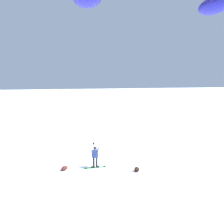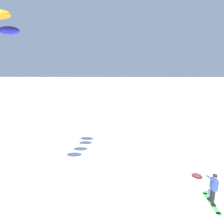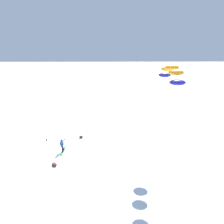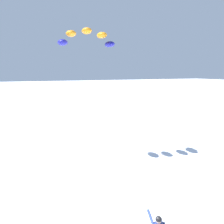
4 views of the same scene
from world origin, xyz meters
TOP-DOWN VIEW (x-y plane):
  - traction_kite at (-1.49, -11.37)m, footprint 4.46×1.64m

SIDE VIEW (x-z plane):
  - traction_kite at x=-1.49m, z-range 8.38..9.73m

